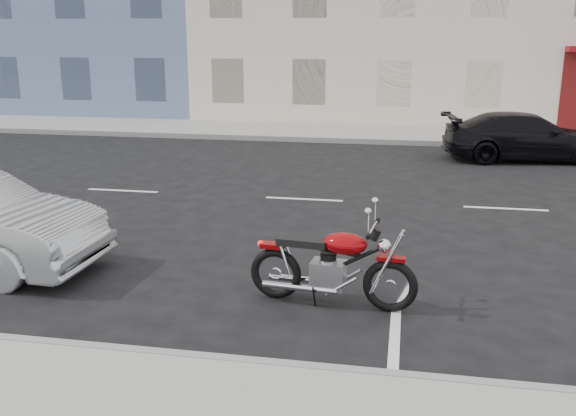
% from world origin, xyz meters
% --- Properties ---
extents(ground, '(120.00, 120.00, 0.00)m').
position_xyz_m(ground, '(0.00, 0.00, 0.00)').
color(ground, black).
rests_on(ground, ground).
extents(sidewalk_far, '(80.00, 3.40, 0.15)m').
position_xyz_m(sidewalk_far, '(-5.00, 8.70, 0.07)').
color(sidewalk_far, gray).
rests_on(sidewalk_far, ground).
extents(curb_far, '(80.00, 0.12, 0.16)m').
position_xyz_m(curb_far, '(-5.00, 7.00, 0.08)').
color(curb_far, gray).
rests_on(curb_far, ground).
extents(motorcycle, '(2.15, 0.71, 1.08)m').
position_xyz_m(motorcycle, '(-0.06, -5.23, 0.49)').
color(motorcycle, black).
rests_on(motorcycle, ground).
extents(car_far, '(4.56, 2.35, 1.26)m').
position_xyz_m(car_far, '(3.17, 5.25, 0.63)').
color(car_far, black).
rests_on(car_far, ground).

